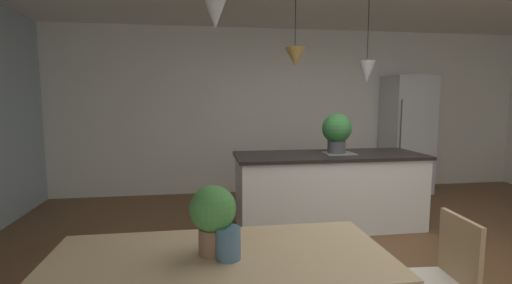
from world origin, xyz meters
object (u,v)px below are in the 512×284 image
Objects in this scene: potted_plant_on_island at (337,131)px; potted_plant_on_table at (213,215)px; dining_table at (220,268)px; chair_kitchen_end at (437,282)px; refrigerator at (407,134)px; kitchen_island at (328,189)px; vase_on_dining_table at (228,243)px.

potted_plant_on_table is (-1.56, -2.27, -0.23)m from potted_plant_on_island.
chair_kitchen_end is at bearing -0.17° from dining_table.
refrigerator is 5.05m from potted_plant_on_table.
potted_plant_on_table is (-1.48, -2.27, 0.48)m from kitchen_island.
potted_plant_on_island is at bearing 55.43° from potted_plant_on_table.
dining_table is 0.29m from potted_plant_on_table.
potted_plant_on_island reaches higher than kitchen_island.
vase_on_dining_table is (0.04, -0.05, 0.15)m from dining_table.
refrigerator is at bearing 48.12° from potted_plant_on_table.
dining_table is at bearing -131.40° from refrigerator.
vase_on_dining_table reaches higher than dining_table.
vase_on_dining_table is at bearing -120.93° from kitchen_island.
dining_table is 2.11× the size of chair_kitchen_end.
dining_table is at bearing -123.67° from potted_plant_on_island.
potted_plant_on_island is at bearing 56.33° from dining_table.
potted_plant_on_table is at bearing -123.06° from kitchen_island.
potted_plant_on_table is at bearing 178.77° from chair_kitchen_end.
refrigerator is 2.36m from potted_plant_on_island.
dining_table is 2.71m from kitchen_island.
potted_plant_on_island is at bearing 84.03° from chair_kitchen_end.
potted_plant_on_island is at bearing -140.46° from refrigerator.
kitchen_island reaches higher than vase_on_dining_table.
chair_kitchen_end is 1.29m from vase_on_dining_table.
refrigerator is 5.06m from vase_on_dining_table.
dining_table is 1.30m from chair_kitchen_end.
refrigerator reaches higher than chair_kitchen_end.
refrigerator is 3.99× the size of potted_plant_on_island.
vase_on_dining_table is at bearing -122.46° from potted_plant_on_island.
potted_plant_on_island is 2.76m from potted_plant_on_table.
refrigerator reaches higher than potted_plant_on_table.
dining_table is 5.06m from refrigerator.
chair_kitchen_end is (1.29, -0.00, -0.18)m from dining_table.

